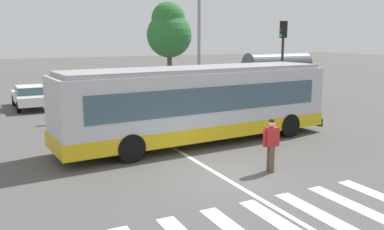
% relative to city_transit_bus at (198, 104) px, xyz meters
% --- Properties ---
extents(ground_plane, '(160.00, 160.00, 0.00)m').
position_rel_city_transit_bus_xyz_m(ground_plane, '(-1.03, -4.23, -1.59)').
color(ground_plane, '#514F4C').
extents(city_transit_bus, '(11.74, 3.46, 3.06)m').
position_rel_city_transit_bus_xyz_m(city_transit_bus, '(0.00, 0.00, 0.00)').
color(city_transit_bus, black).
rests_on(city_transit_bus, ground_plane).
extents(pedestrian_crossing_street, '(0.58, 0.33, 1.72)m').
position_rel_city_transit_bus_xyz_m(pedestrian_crossing_street, '(0.35, -4.38, -0.62)').
color(pedestrian_crossing_street, brown).
rests_on(pedestrian_crossing_street, ground_plane).
extents(parked_car_white, '(1.98, 4.55, 1.35)m').
position_rel_city_transit_bus_xyz_m(parked_car_white, '(-5.30, 11.86, -0.82)').
color(parked_car_white, black).
rests_on(parked_car_white, ground_plane).
extents(parked_car_teal, '(1.89, 4.51, 1.35)m').
position_rel_city_transit_bus_xyz_m(parked_car_teal, '(-2.41, 12.31, -0.82)').
color(parked_car_teal, black).
rests_on(parked_car_teal, ground_plane).
extents(parked_car_silver, '(1.97, 4.55, 1.35)m').
position_rel_city_transit_bus_xyz_m(parked_car_silver, '(0.10, 11.74, -0.82)').
color(parked_car_silver, black).
rests_on(parked_car_silver, ground_plane).
extents(traffic_light_far_corner, '(0.33, 0.32, 5.08)m').
position_rel_city_transit_bus_xyz_m(traffic_light_far_corner, '(7.06, 3.71, 1.80)').
color(traffic_light_far_corner, '#28282B').
rests_on(traffic_light_far_corner, ground_plane).
extents(bus_stop_shelter, '(4.56, 1.54, 3.25)m').
position_rel_city_transit_bus_xyz_m(bus_stop_shelter, '(9.34, 7.08, 0.83)').
color(bus_stop_shelter, '#28282B').
rests_on(bus_stop_shelter, ground_plane).
extents(twin_arm_street_lamp, '(4.86, 0.32, 10.35)m').
position_rel_city_transit_bus_xyz_m(twin_arm_street_lamp, '(4.12, 7.99, 4.70)').
color(twin_arm_street_lamp, '#939399').
rests_on(twin_arm_street_lamp, ground_plane).
extents(background_tree_right, '(3.43, 3.43, 6.88)m').
position_rel_city_transit_bus_xyz_m(background_tree_right, '(5.14, 14.99, 3.13)').
color(background_tree_right, brown).
rests_on(background_tree_right, ground_plane).
extents(crosswalk_painted_stripes, '(7.35, 2.85, 0.01)m').
position_rel_city_transit_bus_xyz_m(crosswalk_painted_stripes, '(-1.70, -7.50, -1.58)').
color(crosswalk_painted_stripes, silver).
rests_on(crosswalk_painted_stripes, ground_plane).
extents(lane_center_line, '(0.16, 24.00, 0.01)m').
position_rel_city_transit_bus_xyz_m(lane_center_line, '(-1.27, -2.23, -1.58)').
color(lane_center_line, silver).
rests_on(lane_center_line, ground_plane).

